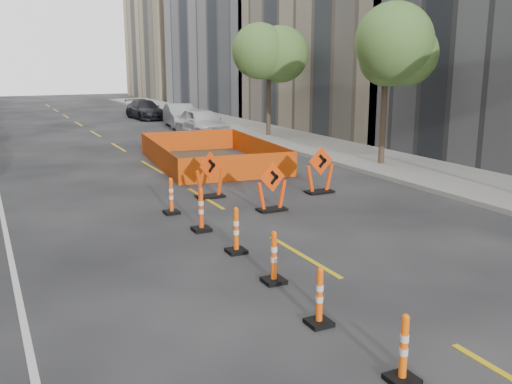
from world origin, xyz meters
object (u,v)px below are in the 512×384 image
chevron_sign_right (320,170)px  parked_car_near (202,123)px  parked_car_mid (180,116)px  channelizer_4 (274,257)px  channelizer_6 (201,210)px  parked_car_far (145,110)px  channelizer_2 (404,348)px  channelizer_3 (320,297)px  chevron_sign_left (210,175)px  channelizer_5 (236,230)px  channelizer_7 (171,196)px  chevron_sign_center (272,187)px

chevron_sign_right → parked_car_near: parked_car_near is taller
parked_car_near → parked_car_mid: size_ratio=1.06×
channelizer_4 → chevron_sign_right: chevron_sign_right is taller
channelizer_6 → parked_car_far: bearing=77.4°
channelizer_2 → parked_car_mid: parked_car_mid is taller
channelizer_6 → channelizer_3: bearing=-91.4°
channelizer_2 → channelizer_3: 1.93m
channelizer_2 → chevron_sign_left: bearing=81.9°
channelizer_4 → parked_car_near: bearing=72.9°
channelizer_3 → chevron_sign_right: size_ratio=0.65×
channelizer_4 → channelizer_5: channelizer_5 is taller
channelizer_2 → channelizer_3: bearing=92.8°
chevron_sign_right → parked_car_far: chevron_sign_right is taller
chevron_sign_right → parked_car_mid: chevron_sign_right is taller
parked_car_mid → parked_car_far: (-0.61, 6.23, -0.06)m
parked_car_far → channelizer_7: bearing=-107.7°
chevron_sign_left → parked_car_mid: 19.84m
chevron_sign_center → chevron_sign_right: size_ratio=0.93×
channelizer_5 → chevron_sign_left: (1.42, 5.20, 0.21)m
channelizer_4 → channelizer_7: 5.79m
channelizer_3 → parked_car_mid: (7.12, 28.13, 0.25)m
channelizer_2 → channelizer_4: (0.09, 3.85, 0.03)m
channelizer_6 → parked_car_mid: parked_car_mid is taller
channelizer_6 → chevron_sign_center: 2.71m
parked_car_mid → chevron_sign_right: bearing=-87.9°
parked_car_near → channelizer_7: bearing=-115.6°
channelizer_3 → parked_car_mid: size_ratio=0.22×
parked_car_mid → chevron_sign_left: bearing=-98.1°
channelizer_4 → chevron_sign_center: bearing=62.9°
channelizer_6 → channelizer_4: bearing=-89.4°
channelizer_7 → parked_car_far: parked_car_far is taller
chevron_sign_center → parked_car_mid: (4.45, 21.36, 0.04)m
chevron_sign_left → parked_car_mid: bearing=50.4°
channelizer_5 → chevron_sign_right: size_ratio=0.70×
channelizer_2 → channelizer_5: (0.15, 5.78, 0.04)m
channelizer_4 → channelizer_3: bearing=-95.4°
channelizer_5 → channelizer_7: size_ratio=1.02×
channelizer_4 → parked_car_far: size_ratio=0.22×
chevron_sign_left → parked_car_near: bearing=46.6°
parked_car_mid → parked_car_far: size_ratio=0.96×
chevron_sign_center → parked_car_mid: 21.82m
channelizer_7 → parked_car_mid: bearing=70.7°
channelizer_3 → channelizer_6: bearing=88.6°
channelizer_7 → parked_car_near: 16.57m
channelizer_3 → chevron_sign_center: (2.67, 6.77, 0.21)m
channelizer_3 → chevron_sign_center: chevron_sign_center is taller
channelizer_2 → channelizer_5: 5.78m
channelizer_3 → chevron_sign_right: chevron_sign_right is taller
channelizer_5 → channelizer_4: bearing=-91.9°
parked_car_far → parked_car_near: bearing=-93.4°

